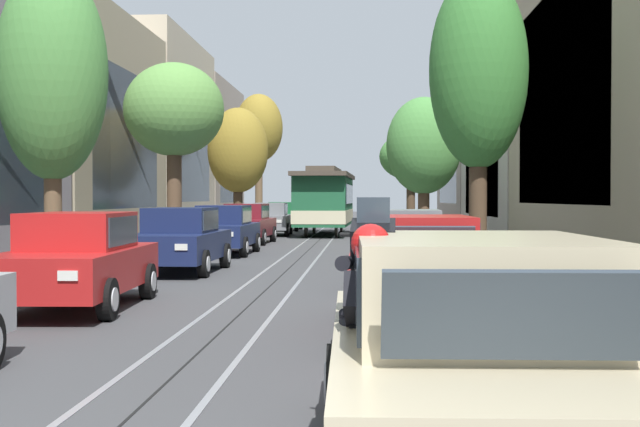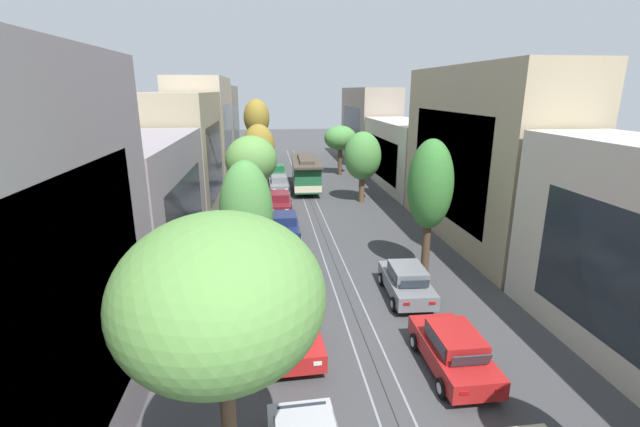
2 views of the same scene
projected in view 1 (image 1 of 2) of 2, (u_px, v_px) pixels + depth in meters
name	position (u px, v px, depth m)	size (l,w,h in m)	color
ground_plane	(309.00, 250.00, 28.69)	(160.71, 160.71, 0.00)	#424244
trolley_track_rails	(316.00, 243.00, 33.11)	(1.14, 72.28, 0.01)	gray
building_facade_left	(76.00, 126.00, 34.32)	(5.79, 63.98, 10.73)	gray
building_facade_right	(560.00, 131.00, 33.62)	(4.78, 63.98, 10.92)	beige
parked_car_red_second_left	(77.00, 260.00, 13.54)	(2.12, 4.41, 1.58)	red
parked_car_navy_mid_left	(180.00, 240.00, 20.16)	(2.04, 4.38, 1.58)	#19234C
parked_car_navy_fourth_left	(224.00, 230.00, 26.52)	(2.03, 4.37, 1.58)	#19234C
parked_car_maroon_fifth_left	(246.00, 223.00, 32.82)	(2.11, 4.41, 1.58)	maroon
parked_car_grey_sixth_left	(271.00, 219.00, 39.87)	(2.08, 4.39, 1.58)	slate
parked_car_green_far_left	(283.00, 216.00, 46.12)	(2.02, 4.37, 1.58)	#1E6038
parked_car_beige_near_right	(475.00, 358.00, 5.24)	(2.06, 4.39, 1.58)	#C1B28E
parked_car_red_second_right	(414.00, 273.00, 11.22)	(2.00, 4.36, 1.58)	red
parked_car_grey_mid_right	(403.00, 248.00, 16.85)	(2.14, 4.42, 1.58)	slate
street_tree_kerb_left_second	(52.00, 75.00, 17.13)	(2.28, 2.21, 6.69)	brown
street_tree_kerb_left_mid	(174.00, 112.00, 28.70)	(3.50, 3.24, 6.54)	brown
street_tree_kerb_left_fourth	(238.00, 151.00, 41.36)	(3.05, 2.84, 6.36)	#4C3826
street_tree_kerb_left_far	(259.00, 129.00, 52.35)	(3.05, 3.32, 8.44)	brown
street_tree_kerb_right_second	(478.00, 73.00, 19.37)	(2.31, 2.37, 7.17)	#4C3826
street_tree_kerb_right_mid	(424.00, 147.00, 34.85)	(3.18, 3.00, 6.10)	brown
street_tree_kerb_right_fourth	(411.00, 157.00, 47.55)	(3.65, 3.13, 5.60)	#4C3826
cable_car_trolley	(325.00, 201.00, 40.17)	(2.82, 9.17, 3.28)	#1E5B38
motorcycle_with_rider	(372.00, 325.00, 5.59)	(0.50, 1.85, 1.83)	black
pedestrian_on_left_pavement	(175.00, 218.00, 36.45)	(0.55, 0.37, 1.67)	slate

